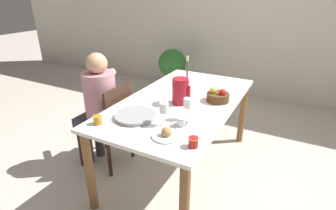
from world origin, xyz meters
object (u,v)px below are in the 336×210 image
Objects in this scene: person_seated at (99,102)px; jam_jar_amber at (193,142)px; jam_jar_red at (98,119)px; teacup_near_person at (182,122)px; potted_plant at (172,66)px; wine_glass_juice at (188,104)px; chair_person_side at (110,123)px; wine_glass_water at (164,109)px; red_pitcher at (180,91)px; fruit_bowl at (218,96)px; bread_plate at (167,134)px; serving_tray at (136,116)px; candlestick_tall at (187,73)px.

person_seated reaches higher than jam_jar_amber.
jam_jar_red is at bearing -176.71° from jam_jar_amber.
teacup_near_person is at bearing 130.12° from jam_jar_amber.
potted_plant is (-0.29, 2.12, -0.19)m from person_seated.
teacup_near_person is at bearing -86.00° from wine_glass_juice.
jam_jar_red is at bearing -147.02° from chair_person_side.
potted_plant is (-1.12, 2.35, -0.39)m from wine_glass_water.
red_pitcher is at bearing 59.48° from jam_jar_red.
wine_glass_juice reaches higher than jam_jar_red.
wine_glass_water reaches higher than wine_glass_juice.
wine_glass_juice is 0.47m from fruit_bowl.
person_seated is 1.21m from jam_jar_amber.
wine_glass_water is 0.36m from jam_jar_amber.
fruit_bowl is at bearing 81.51° from teacup_near_person.
person_seated is 1.00m from bread_plate.
person_seated is at bearing 169.44° from teacup_near_person.
potted_plant is (-1.24, 2.18, -0.38)m from wine_glass_juice.
teacup_near_person reaches higher than serving_tray.
wine_glass_water is (0.75, -0.26, 0.42)m from chair_person_side.
bread_plate is (-0.03, -0.18, -0.01)m from teacup_near_person.
chair_person_side is 12.67× the size of jam_jar_amber.
candlestick_tall is at bearing -39.62° from person_seated.
fruit_bowl reaches higher than jam_jar_red.
candlestick_tall is at bearing 79.88° from jam_jar_red.
chair_person_side is 4.17× the size of bread_plate.
bread_plate is 0.77m from fruit_bowl.
wine_glass_juice is at bearing 55.51° from wine_glass_water.
fruit_bowl is at bearing 52.01° from jam_jar_red.
fruit_bowl reaches higher than bread_plate.
chair_person_side is 3.80× the size of red_pitcher.
fruit_bowl is at bearing 96.87° from jam_jar_amber.
red_pitcher is 0.47m from serving_tray.
fruit_bowl is (0.09, 0.45, -0.08)m from wine_glass_juice.
red_pitcher is 0.74m from jam_jar_red.
chair_person_side reaches higher than potted_plant.
wine_glass_water reaches higher than potted_plant.
person_seated is 0.95m from candlestick_tall.
teacup_near_person is at bearing -103.76° from chair_person_side.
person_seated is at bearing 165.03° from wine_glass_water.
bread_plate is at bearing -63.89° from potted_plant.
candlestick_tall reaches higher than chair_person_side.
wine_glass_water is (0.83, -0.22, 0.20)m from person_seated.
jam_jar_amber is at bearing -49.88° from teacup_near_person.
candlestick_tall is at bearing 111.73° from teacup_near_person.
serving_tray reaches higher than potted_plant.
wine_glass_juice is 1.31× the size of teacup_near_person.
chair_person_side reaches higher than bread_plate.
red_pitcher is at bearing -144.33° from fruit_bowl.
bread_plate is (0.35, -0.14, 0.00)m from serving_tray.
serving_tray is 0.77m from fruit_bowl.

